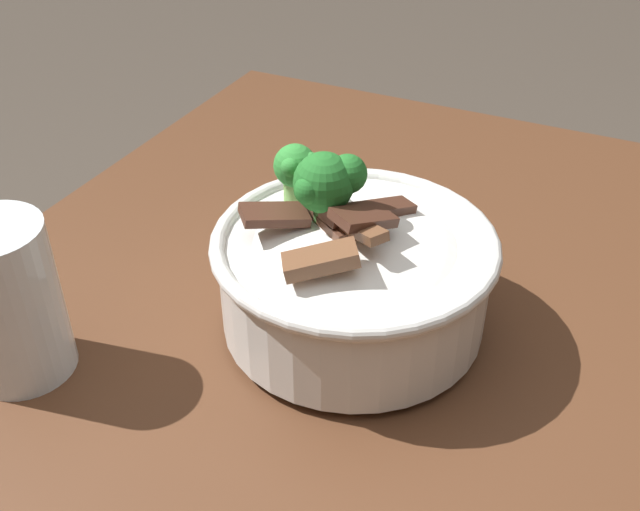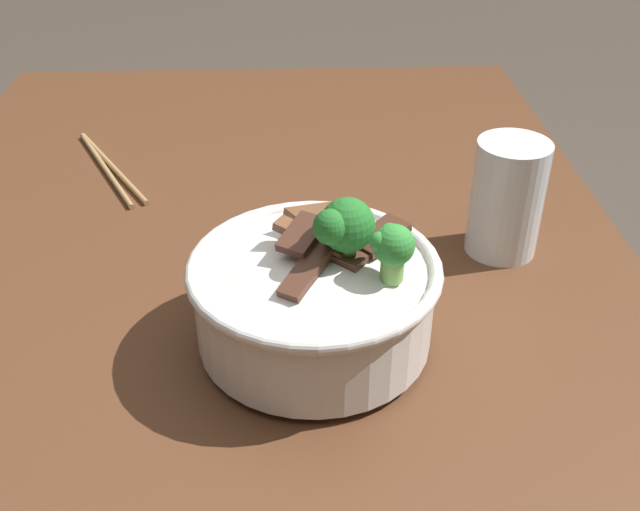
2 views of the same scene
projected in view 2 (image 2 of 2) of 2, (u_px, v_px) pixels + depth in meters
name	position (u px, v px, depth m)	size (l,w,h in m)	color
dining_table	(256.00, 361.00, 0.86)	(1.16, 0.82, 0.81)	#56331E
rice_bowl	(316.00, 290.00, 0.63)	(0.22, 0.22, 0.15)	white
drinking_glass	(506.00, 203.00, 0.76)	(0.07, 0.07, 0.12)	white
chopsticks_pair	(109.00, 167.00, 0.95)	(0.21, 0.13, 0.01)	#9E7A4C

